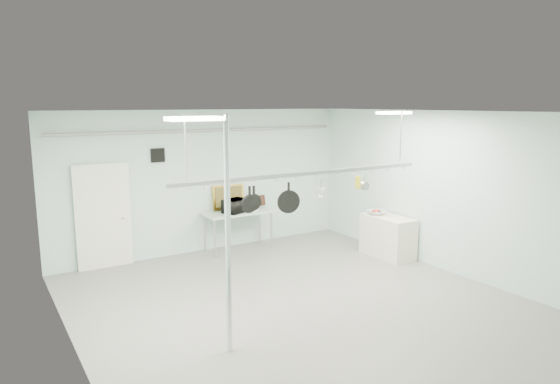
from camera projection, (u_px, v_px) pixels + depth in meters
floor at (307, 308)px, 8.22m from camera, size 8.00×8.00×0.00m
ceiling at (308, 113)px, 7.66m from camera, size 7.00×8.00×0.02m
back_wall at (206, 181)px, 11.28m from camera, size 7.00×0.02×3.20m
right_wall at (453, 193)px, 9.76m from camera, size 0.02×8.00×3.20m
door at (103, 217)px, 10.13m from camera, size 1.10×0.10×2.20m
wall_vent at (158, 155)px, 10.57m from camera, size 0.30×0.04×0.30m
conduit_pipe at (206, 130)px, 11.00m from camera, size 6.60×0.07×0.07m
chrome_pole at (228, 237)px, 6.56m from camera, size 0.08×0.08×3.20m
prep_table at (238, 214)px, 11.40m from camera, size 1.60×0.70×0.91m
side_cabinet at (388, 237)px, 10.96m from camera, size 0.60×1.20×0.90m
pot_rack at (307, 172)px, 8.19m from camera, size 4.80×0.06×1.00m
light_panel_left at (195, 119)px, 5.85m from camera, size 0.65×0.30×0.05m
light_panel_right at (394, 113)px, 9.42m from camera, size 0.65×0.30×0.05m
microwave at (235, 206)px, 11.24m from camera, size 0.66×0.57×0.31m
coffee_canister at (255, 205)px, 11.56m from camera, size 0.22×0.22×0.21m
painting_large at (228, 197)px, 11.54m from camera, size 0.78×0.16×0.58m
painting_small at (259, 201)px, 11.99m from camera, size 0.30×0.08×0.25m
fruit_bowl at (376, 212)px, 11.06m from camera, size 0.40×0.40×0.10m
skillet_left at (250, 199)px, 7.68m from camera, size 0.29×0.07×0.40m
skillet_mid at (254, 198)px, 7.72m from camera, size 0.27×0.08×0.37m
skillet_right at (289, 198)px, 8.07m from camera, size 0.38×0.16×0.51m
whisk at (321, 189)px, 8.39m from camera, size 0.21×0.21×0.34m
grater at (358, 182)px, 8.80m from camera, size 0.10×0.06×0.25m
saucepan at (364, 183)px, 8.89m from camera, size 0.18×0.15×0.29m
fruit_cluster at (376, 211)px, 11.05m from camera, size 0.24×0.24×0.09m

